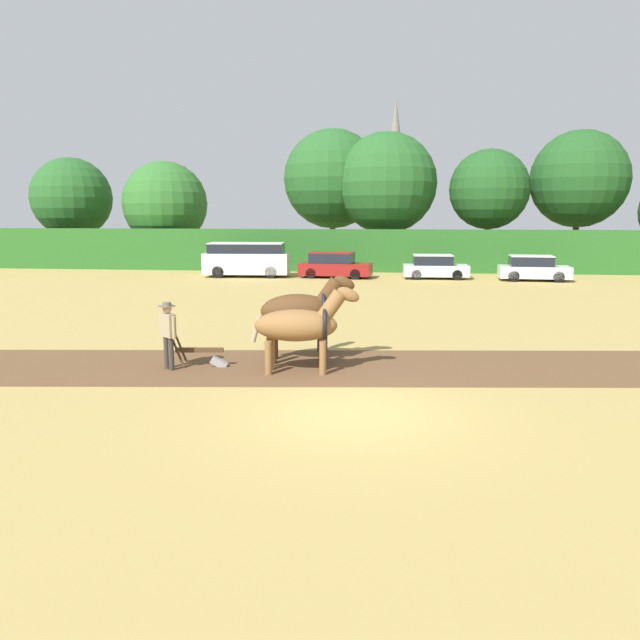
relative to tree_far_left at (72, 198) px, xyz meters
name	(u,v)px	position (x,y,z in m)	size (l,w,h in m)	color
ground_plane	(352,412)	(24.55, -35.42, -5.17)	(240.00, 240.00, 0.00)	#A88E4C
plowed_furrow_strip	(135,366)	(18.55, -32.20, -5.17)	(28.81, 3.97, 0.01)	brown
hedgerow	(381,251)	(24.55, -4.53, -3.73)	(62.38, 1.24, 2.89)	#286023
tree_far_left	(72,198)	(0.00, 0.00, 0.00)	(6.26, 6.26, 8.31)	#4C3823
tree_left	(165,204)	(7.99, -0.93, -0.49)	(6.42, 6.42, 7.90)	brown
tree_center_left	(333,179)	(20.71, 0.83, 1.37)	(7.49, 7.49, 10.30)	#423323
tree_center	(387,183)	(24.83, -0.78, 0.98)	(7.36, 7.36, 9.84)	#4C3823
tree_center_right	(489,189)	(32.16, -1.09, 0.48)	(5.69, 5.69, 8.51)	#423323
tree_right	(579,179)	(38.65, 0.10, 1.23)	(6.94, 6.94, 9.88)	brown
church_spire	(395,168)	(25.47, 36.35, 4.59)	(2.87, 2.87, 18.64)	gray
draft_horse_lead_left	(301,325)	(23.03, -32.32, -3.93)	(2.82, 1.08, 2.29)	brown
draft_horse_lead_right	(302,311)	(22.90, -31.14, -3.76)	(2.72, 1.20, 2.45)	#513319
plow	(204,355)	(20.39, -32.00, -4.86)	(1.55, 0.50, 1.13)	#4C331E
farmer_at_plow	(168,330)	(19.57, -32.41, -4.12)	(0.55, 0.48, 1.78)	#38332D
farmer_beside_team	(322,321)	(23.30, -29.73, -4.26)	(0.49, 0.47, 1.58)	#28334C
parked_van	(247,259)	(16.17, -8.95, -4.06)	(5.44, 2.34, 2.15)	silver
parked_car_left	(334,265)	(21.75, -8.92, -4.40)	(4.62, 2.19, 1.60)	maroon
parked_car_center_left	(435,267)	(27.95, -8.81, -4.46)	(3.99, 1.86, 1.48)	silver
parked_car_center	(533,269)	(33.72, -9.31, -4.44)	(4.17, 1.97, 1.51)	silver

